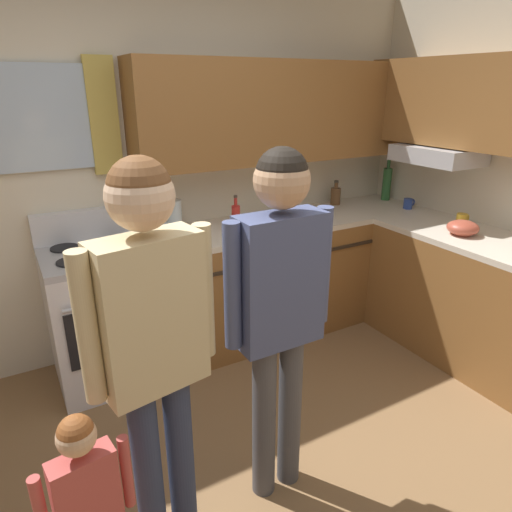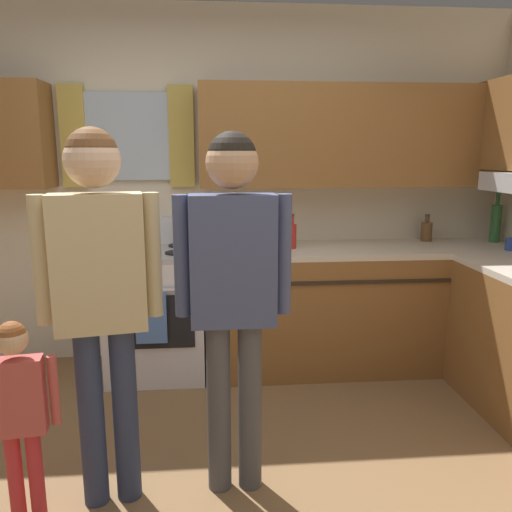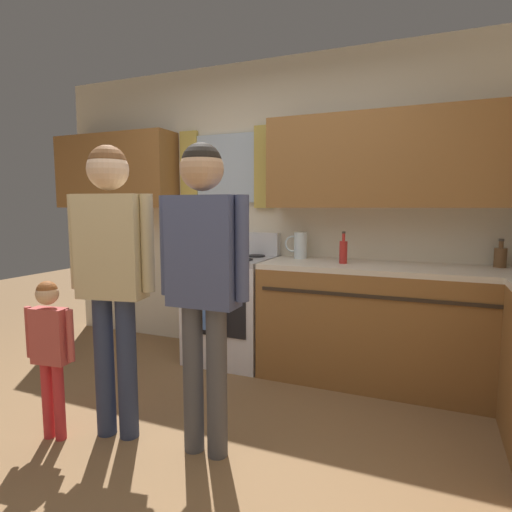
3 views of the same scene
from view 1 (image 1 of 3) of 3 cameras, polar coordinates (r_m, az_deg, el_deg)
back_wall_unit at (r=3.20m, az=-14.78°, el=12.67°), size 4.60×0.42×2.60m
kitchen_counter_run at (r=3.60m, az=12.05°, el=-2.98°), size 2.27×1.95×0.90m
stove_oven at (r=3.16m, az=-18.45°, el=-6.74°), size 0.67×0.67×1.10m
bottle_squat_brown at (r=3.99m, az=9.96°, el=7.50°), size 0.08×0.08×0.21m
bottle_wine_green at (r=4.24m, az=16.08°, el=8.80°), size 0.08×0.08×0.39m
bottle_sauce_red at (r=3.23m, az=-2.54°, el=4.98°), size 0.06×0.06×0.25m
mug_cobalt_blue at (r=4.00m, az=18.56°, el=6.25°), size 0.11×0.07×0.08m
mug_mustard_yellow at (r=3.64m, az=24.41°, el=4.18°), size 0.12×0.08×0.09m
water_pitcher at (r=3.23m, az=-10.37°, el=5.02°), size 0.19×0.11×0.22m
mixing_bowl at (r=3.42m, az=24.50°, el=3.20°), size 0.21×0.21×0.10m
adult_holding_child at (r=1.68m, az=-12.87°, el=-9.10°), size 0.51×0.23×1.66m
adult_in_plaid at (r=1.92m, az=2.96°, el=-4.82°), size 0.51×0.22×1.65m
small_child at (r=1.79m, az=-20.34°, el=-26.97°), size 0.31×0.12×0.92m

